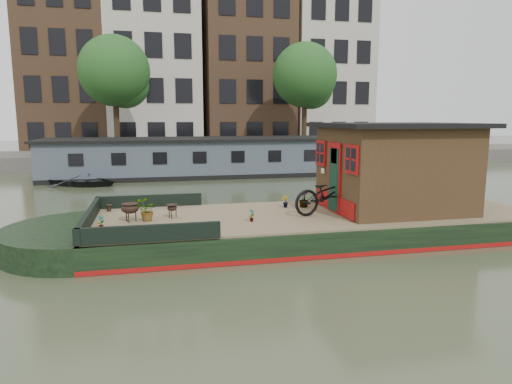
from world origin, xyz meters
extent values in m
plane|color=#313A25|center=(0.00, 0.00, 0.00)|extent=(120.00, 120.00, 0.00)
cube|color=black|center=(0.00, 0.00, 0.30)|extent=(12.00, 4.00, 0.60)
cylinder|color=black|center=(-6.00, 0.00, 0.30)|extent=(4.00, 4.00, 0.60)
cube|color=#9A0E0E|center=(0.00, 0.00, 0.06)|extent=(12.02, 4.02, 0.10)
cube|color=#7D6B4D|center=(0.00, 0.00, 0.62)|extent=(11.80, 3.80, 0.05)
cube|color=black|center=(-5.92, 0.00, 0.82)|extent=(0.12, 4.00, 0.35)
cube|color=black|center=(-4.50, 1.92, 0.82)|extent=(3.00, 0.12, 0.35)
cube|color=black|center=(-4.50, -1.92, 0.82)|extent=(3.00, 0.12, 0.35)
cube|color=#332114|center=(2.20, 0.00, 1.80)|extent=(3.50, 3.00, 2.30)
cube|color=black|center=(2.20, 0.00, 3.01)|extent=(4.00, 3.50, 0.12)
cube|color=#9A0E0E|center=(0.42, 0.00, 1.60)|extent=(0.06, 0.80, 1.90)
cube|color=black|center=(0.40, 0.00, 1.55)|extent=(0.04, 0.64, 1.70)
cube|color=#9A0E0E|center=(0.42, -1.05, 2.20)|extent=(0.06, 0.72, 0.72)
cube|color=#9A0E0E|center=(0.42, 1.05, 2.20)|extent=(0.06, 0.72, 0.72)
imported|color=black|center=(0.20, -0.14, 1.20)|extent=(2.20, 1.19, 1.10)
imported|color=#925E29|center=(-2.02, -0.61, 0.82)|extent=(0.21, 0.20, 0.33)
imported|color=brown|center=(-0.69, 0.95, 0.82)|extent=(0.22, 0.23, 0.34)
imported|color=#A0352E|center=(-4.58, 0.05, 0.92)|extent=(0.52, 0.46, 0.54)
imported|color=brown|center=(-0.15, 0.87, 0.90)|extent=(0.38, 0.38, 0.49)
imported|color=#985C2C|center=(-5.60, -0.59, 0.82)|extent=(0.21, 0.20, 0.34)
cylinder|color=black|center=(-5.60, 1.50, 0.74)|extent=(0.16, 0.16, 0.19)
cylinder|color=black|center=(-5.60, -1.25, 0.74)|extent=(0.16, 0.16, 0.18)
imported|color=black|center=(-7.61, 11.50, 0.34)|extent=(4.04, 3.64, 0.69)
cube|color=#414C57|center=(0.00, 14.00, 1.00)|extent=(20.00, 4.00, 2.00)
cube|color=black|center=(0.00, 14.00, 2.05)|extent=(20.40, 4.40, 0.12)
cube|color=black|center=(0.00, 14.00, 0.12)|extent=(20.00, 4.05, 0.24)
cube|color=#47443F|center=(0.00, 20.50, 0.45)|extent=(60.00, 6.00, 0.90)
cube|color=brown|center=(-10.50, 27.50, 7.50)|extent=(6.00, 8.00, 15.00)
cube|color=#B7B2A3|center=(-4.00, 27.50, 8.25)|extent=(7.00, 8.00, 16.50)
cube|color=brown|center=(3.50, 27.50, 7.75)|extent=(7.00, 8.00, 15.50)
cube|color=#B7B2A3|center=(10.50, 27.50, 8.00)|extent=(6.50, 8.00, 16.00)
cylinder|color=#332316|center=(-6.50, 19.00, 2.90)|extent=(0.36, 0.36, 4.00)
sphere|color=#194C1B|center=(-6.50, 19.00, 6.10)|extent=(4.40, 4.40, 4.40)
sphere|color=#194C1B|center=(-5.90, 19.30, 5.30)|extent=(3.00, 3.00, 3.00)
cylinder|color=#332316|center=(6.00, 19.00, 2.90)|extent=(0.36, 0.36, 4.00)
sphere|color=#194C1B|center=(6.00, 19.00, 6.10)|extent=(4.40, 4.40, 4.40)
sphere|color=#194C1B|center=(6.60, 19.30, 5.30)|extent=(3.00, 3.00, 3.00)
camera|label=1|loc=(-4.38, -11.47, 3.21)|focal=32.00mm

